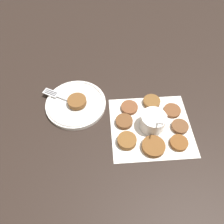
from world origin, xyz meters
The scene contains 14 objects.
ground_plane centered at (0.00, 0.00, 0.00)m, with size 4.00×4.00×0.00m, color black.
napkin centered at (0.01, 0.00, 0.00)m, with size 0.33×0.31×0.00m.
sauce_bowl centered at (0.01, 0.00, 0.03)m, with size 0.10×0.11×0.11m.
fritter_0 centered at (0.05, 0.10, 0.01)m, with size 0.07×0.07×0.02m.
fritter_1 centered at (0.11, -0.03, 0.01)m, with size 0.06×0.06×0.01m.
fritter_2 centered at (-0.01, -0.08, 0.01)m, with size 0.08×0.08×0.02m.
fritter_3 centered at (-0.08, 0.04, 0.01)m, with size 0.06×0.06×0.02m.
fritter_4 centered at (-0.09, -0.04, 0.01)m, with size 0.07×0.07×0.02m.
fritter_5 centered at (0.11, 0.04, 0.01)m, with size 0.06×0.06×0.01m.
fritter_6 centered at (-0.04, 0.10, 0.01)m, with size 0.07×0.07×0.01m.
fritter_7 centered at (0.08, -0.09, 0.01)m, with size 0.06×0.06×0.01m.
serving_plate centered at (-0.24, 0.16, 0.01)m, with size 0.23×0.23×0.02m.
fritter_on_plate centered at (-0.24, 0.16, 0.03)m, with size 0.07×0.07×0.02m.
fork centered at (-0.31, 0.21, 0.02)m, with size 0.14×0.12×0.00m.
Camera 1 is at (-0.22, -0.38, 0.69)m, focal length 35.00 mm.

